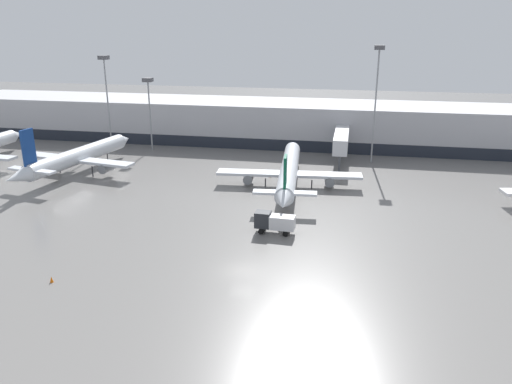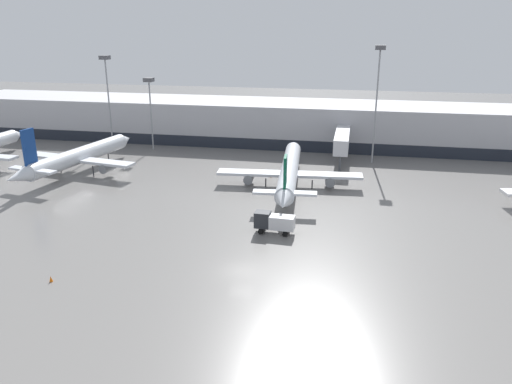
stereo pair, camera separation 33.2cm
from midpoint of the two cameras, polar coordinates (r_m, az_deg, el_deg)
name	(u,v)px [view 2 (the right image)]	position (r m, az deg, el deg)	size (l,w,h in m)	color
ground_plane	(241,271)	(54.56, -1.51, -9.01)	(320.00, 320.00, 0.00)	slate
terminal_building	(304,123)	(111.49, 5.62, 7.81)	(160.00, 30.97, 9.00)	#B2B2B7
parked_jet_0	(77,157)	(93.46, -19.68, 3.83)	(22.42, 31.45, 10.02)	silver
parked_jet_2	(289,171)	(81.33, 3.94, 2.38)	(23.76, 35.19, 8.22)	silver
service_truck_3	(274,221)	(63.32, 2.22, -3.38)	(5.14, 2.00, 2.75)	silver
traffic_cone_0	(51,279)	(56.41, -22.23, -9.18)	(0.36, 0.36, 0.63)	orange
traffic_cone_1	(271,176)	(86.82, 1.81, 1.89)	(0.43, 0.43, 0.56)	orange
apron_light_mast_0	(106,76)	(110.23, -16.64, 12.57)	(1.80, 1.80, 19.21)	gray
apron_light_mast_3	(150,92)	(106.48, -11.98, 11.12)	(1.80, 1.80, 14.93)	gray
apron_light_mast_5	(379,74)	(95.69, 13.93, 13.00)	(1.80, 1.80, 21.73)	gray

